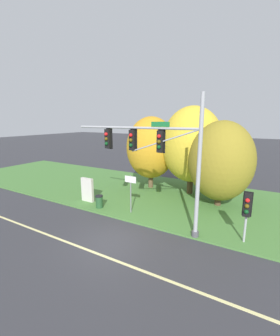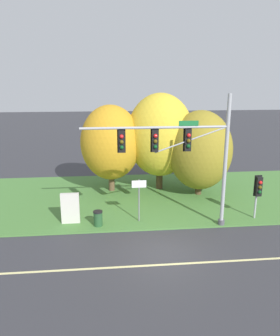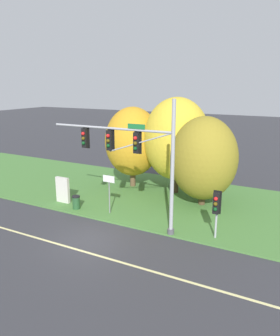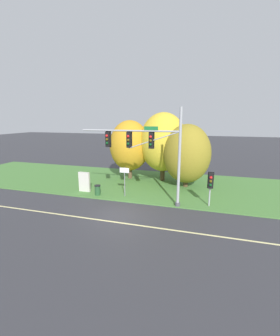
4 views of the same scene
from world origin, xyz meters
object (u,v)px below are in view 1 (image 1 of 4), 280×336
Objects in this scene: info_kiosk at (87,190)px; tree_behind_signpost at (221,161)px; tree_nearest_road at (151,148)px; trash_bin at (99,201)px; pedestrian_signal_near_kerb at (247,208)px; traffic_signal_mast at (156,151)px; tree_left_of_mast at (192,145)px; route_sign_post at (131,188)px.

tree_behind_signpost is at bearing 25.57° from info_kiosk.
tree_nearest_road is 1.05× the size of tree_behind_signpost.
trash_bin is (1.66, -0.57, -0.47)m from info_kiosk.
tree_nearest_road is 7.21× the size of trash_bin.
pedestrian_signal_near_kerb is 1.49× the size of info_kiosk.
info_kiosk is (-6.55, 1.15, -3.72)m from traffic_signal_mast.
info_kiosk is (-2.59, -5.91, -2.88)m from tree_nearest_road.
tree_left_of_mast is (-0.12, 7.20, -0.35)m from traffic_signal_mast.
route_sign_post is 1.41× the size of info_kiosk.
route_sign_post is at bearing -137.79° from tree_behind_signpost.
info_kiosk is (-4.16, 0.15, -0.83)m from route_sign_post.
tree_left_of_mast reaches higher than trash_bin.
trash_bin is (-4.76, -6.62, -3.85)m from tree_left_of_mast.
route_sign_post is at bearing -110.02° from tree_left_of_mast.
route_sign_post is 0.40× the size of tree_nearest_road.
info_kiosk is 2.04× the size of trash_bin.
tree_left_of_mast reaches higher than pedestrian_signal_near_kerb.
tree_behind_signpost is (-2.32, 4.97, 1.40)m from pedestrian_signal_near_kerb.
traffic_signal_mast is 1.25× the size of tree_nearest_road.
route_sign_post is at bearing 176.63° from pedestrian_signal_near_kerb.
traffic_signal_mast is 4.42× the size of info_kiosk.
traffic_signal_mast reaches higher than pedestrian_signal_near_kerb.
trash_bin is at bearing -170.50° from route_sign_post.
tree_left_of_mast is 8.11× the size of trash_bin.
tree_nearest_road is at bearing 166.93° from tree_behind_signpost.
traffic_signal_mast is 9.03× the size of trash_bin.
traffic_signal_mast is at bearing -6.82° from trash_bin.
tree_nearest_road is 3.53× the size of info_kiosk.
route_sign_post is at bearing -2.07° from info_kiosk.
trash_bin is at bearing -98.15° from tree_nearest_road.
tree_behind_signpost is 6.85× the size of trash_bin.
pedestrian_signal_near_kerb reaches higher than trash_bin.
info_kiosk is at bearing 177.93° from route_sign_post.
tree_left_of_mast reaches higher than tree_behind_signpost.
route_sign_post is 0.36× the size of tree_left_of_mast.
pedestrian_signal_near_kerb is 0.37× the size of tree_left_of_mast.
tree_nearest_road is (-8.89, 6.49, 1.81)m from pedestrian_signal_near_kerb.
trash_bin is (-4.88, 0.58, -4.20)m from traffic_signal_mast.
tree_nearest_road is 6.76m from tree_behind_signpost.
traffic_signal_mast is 6.26m from tree_behind_signpost.
pedestrian_signal_near_kerb reaches higher than info_kiosk.
traffic_signal_mast is at bearing -173.40° from pedestrian_signal_near_kerb.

